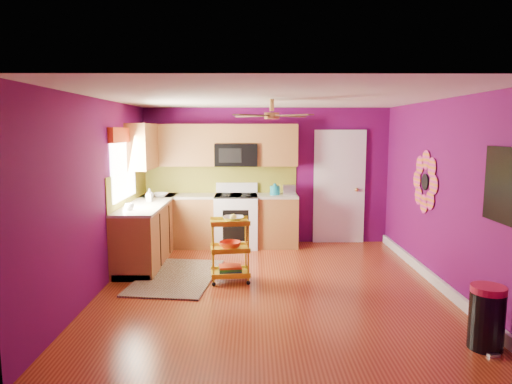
{
  "coord_description": "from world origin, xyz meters",
  "views": [
    {
      "loc": [
        -0.25,
        -5.91,
        2.09
      ],
      "look_at": [
        -0.21,
        0.4,
        1.23
      ],
      "focal_mm": 32.0,
      "sensor_mm": 36.0,
      "label": 1
    }
  ],
  "objects": [
    {
      "name": "ground",
      "position": [
        0.0,
        0.0,
        0.0
      ],
      "size": [
        5.0,
        5.0,
        0.0
      ],
      "primitive_type": "plane",
      "color": "maroon",
      "rests_on": "ground"
    },
    {
      "name": "room_envelope",
      "position": [
        0.03,
        0.0,
        1.63
      ],
      "size": [
        4.54,
        5.04,
        2.52
      ],
      "color": "#5B0A51",
      "rests_on": "ground"
    },
    {
      "name": "lower_cabinets",
      "position": [
        -1.35,
        1.82,
        0.43
      ],
      "size": [
        2.81,
        2.31,
        0.94
      ],
      "color": "brown",
      "rests_on": "ground"
    },
    {
      "name": "electric_range",
      "position": [
        -0.55,
        2.17,
        0.48
      ],
      "size": [
        0.76,
        0.66,
        1.13
      ],
      "color": "white",
      "rests_on": "ground"
    },
    {
      "name": "upper_cabinetry",
      "position": [
        -1.24,
        2.17,
        1.8
      ],
      "size": [
        2.8,
        2.3,
        1.26
      ],
      "color": "brown",
      "rests_on": "ground"
    },
    {
      "name": "left_window",
      "position": [
        -2.22,
        1.05,
        1.74
      ],
      "size": [
        0.08,
        1.35,
        1.08
      ],
      "color": "white",
      "rests_on": "ground"
    },
    {
      "name": "panel_door",
      "position": [
        1.35,
        2.47,
        1.02
      ],
      "size": [
        0.95,
        0.11,
        2.15
      ],
      "color": "white",
      "rests_on": "ground"
    },
    {
      "name": "right_wall_art",
      "position": [
        2.23,
        -0.34,
        1.44
      ],
      "size": [
        0.04,
        2.74,
        1.04
      ],
      "color": "black",
      "rests_on": "ground"
    },
    {
      "name": "ceiling_fan",
      "position": [
        0.0,
        0.2,
        2.29
      ],
      "size": [
        1.01,
        1.01,
        0.26
      ],
      "color": "#BF8C3F",
      "rests_on": "ground"
    },
    {
      "name": "shag_rug",
      "position": [
        -1.34,
        0.39,
        0.01
      ],
      "size": [
        1.25,
        1.83,
        0.02
      ],
      "primitive_type": "cube",
      "rotation": [
        0.0,
        0.0,
        -0.12
      ],
      "color": "black",
      "rests_on": "ground"
    },
    {
      "name": "rolling_cart",
      "position": [
        -0.56,
        0.22,
        0.49
      ],
      "size": [
        0.57,
        0.44,
        0.95
      ],
      "color": "gold",
      "rests_on": "ground"
    },
    {
      "name": "trash_can",
      "position": [
        1.99,
        -1.76,
        0.31
      ],
      "size": [
        0.37,
        0.39,
        0.62
      ],
      "color": "black",
      "rests_on": "ground"
    },
    {
      "name": "teal_kettle",
      "position": [
        0.15,
        2.2,
        1.02
      ],
      "size": [
        0.18,
        0.18,
        0.21
      ],
      "color": "#137A8F",
      "rests_on": "lower_cabinets"
    },
    {
      "name": "toaster",
      "position": [
        0.4,
        2.19,
        1.03
      ],
      "size": [
        0.22,
        0.15,
        0.18
      ],
      "primitive_type": "cube",
      "color": "beige",
      "rests_on": "lower_cabinets"
    },
    {
      "name": "soap_bottle_a",
      "position": [
        -1.93,
        1.4,
        1.03
      ],
      "size": [
        0.08,
        0.09,
        0.19
      ],
      "primitive_type": "imported",
      "color": "#EA3F72",
      "rests_on": "lower_cabinets"
    },
    {
      "name": "soap_bottle_b",
      "position": [
        -1.98,
        1.65,
        1.03
      ],
      "size": [
        0.14,
        0.14,
        0.18
      ],
      "primitive_type": "imported",
      "color": "white",
      "rests_on": "lower_cabinets"
    },
    {
      "name": "counter_dish",
      "position": [
        -1.86,
        1.98,
        0.97
      ],
      "size": [
        0.26,
        0.26,
        0.06
      ],
      "primitive_type": "imported",
      "color": "white",
      "rests_on": "lower_cabinets"
    },
    {
      "name": "counter_cup",
      "position": [
        -2.04,
        0.62,
        0.99
      ],
      "size": [
        0.13,
        0.13,
        0.1
      ],
      "primitive_type": "imported",
      "color": "white",
      "rests_on": "lower_cabinets"
    }
  ]
}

